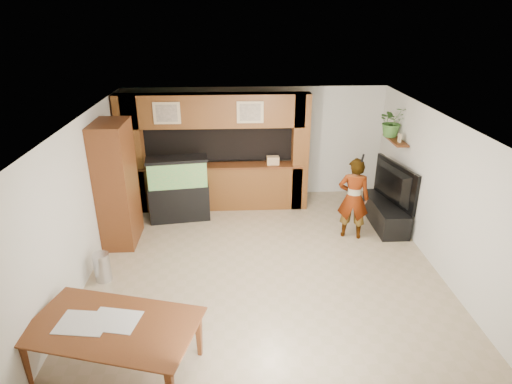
{
  "coord_description": "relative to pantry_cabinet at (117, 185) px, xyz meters",
  "views": [
    {
      "loc": [
        -0.46,
        -6.44,
        4.23
      ],
      "look_at": [
        -0.11,
        0.6,
        1.18
      ],
      "focal_mm": 30.0,
      "sensor_mm": 36.0,
      "label": 1
    }
  ],
  "objects": [
    {
      "name": "microphone",
      "position": [
        4.55,
        -0.22,
        0.52
      ],
      "size": [
        0.04,
        0.11,
        0.17
      ],
      "primitive_type": "cylinder",
      "rotation": [
        0.44,
        0.0,
        0.0
      ],
      "color": "black",
      "rests_on": "person"
    },
    {
      "name": "newspaper_a",
      "position": [
        0.72,
        -3.27,
        -0.46
      ],
      "size": [
        0.66,
        0.54,
        0.01
      ],
      "primitive_type": "cube",
      "rotation": [
        0.0,
        0.0,
        -0.21
      ],
      "color": "silver",
      "rests_on": "dining_table"
    },
    {
      "name": "tv_stand",
      "position": [
        5.35,
        0.41,
        -0.93
      ],
      "size": [
        0.55,
        1.5,
        0.5
      ],
      "primitive_type": "cube",
      "color": "black",
      "rests_on": "floor"
    },
    {
      "name": "wall_back",
      "position": [
        2.7,
        2.19,
        0.12
      ],
      "size": [
        6.0,
        0.0,
        6.0
      ],
      "primitive_type": "plane",
      "rotation": [
        1.57,
        0.0,
        0.0
      ],
      "color": "beige",
      "rests_on": "floor"
    },
    {
      "name": "photo_frame",
      "position": [
        5.55,
        0.69,
        0.62
      ],
      "size": [
        0.03,
        0.13,
        0.18
      ],
      "primitive_type": "cube",
      "rotation": [
        0.0,
        0.0,
        0.01
      ],
      "color": "tan",
      "rests_on": "wall_shelf"
    },
    {
      "name": "wall_shelf",
      "position": [
        5.55,
        0.89,
        0.52
      ],
      "size": [
        0.25,
        0.9,
        0.04
      ],
      "primitive_type": "cube",
      "color": "brown",
      "rests_on": "wall_right"
    },
    {
      "name": "partition",
      "position": [
        1.75,
        1.57,
        0.13
      ],
      "size": [
        4.2,
        0.99,
        2.6
      ],
      "color": "brown",
      "rests_on": "floor"
    },
    {
      "name": "trash_can",
      "position": [
        -0.02,
        -1.35,
        -0.93
      ],
      "size": [
        0.27,
        0.27,
        0.5
      ],
      "primitive_type": "cylinder",
      "color": "#B2B2B7",
      "rests_on": "floor"
    },
    {
      "name": "pantry_cabinet",
      "position": [
        0.0,
        0.0,
        0.0
      ],
      "size": [
        0.59,
        0.97,
        2.37
      ],
      "primitive_type": "cube",
      "color": "brown",
      "rests_on": "floor"
    },
    {
      "name": "wall_clock",
      "position": [
        -0.27,
        -0.06,
        0.72
      ],
      "size": [
        0.05,
        0.25,
        0.25
      ],
      "color": "black",
      "rests_on": "wall_left"
    },
    {
      "name": "wall_left",
      "position": [
        -0.3,
        -1.06,
        0.12
      ],
      "size": [
        0.0,
        6.5,
        6.5
      ],
      "primitive_type": "plane",
      "rotation": [
        1.57,
        0.0,
        1.57
      ],
      "color": "beige",
      "rests_on": "floor"
    },
    {
      "name": "potted_plant",
      "position": [
        5.52,
        1.11,
        0.86
      ],
      "size": [
        0.65,
        0.59,
        0.64
      ],
      "primitive_type": "imported",
      "rotation": [
        0.0,
        0.0,
        0.16
      ],
      "color": "#3D6F2C",
      "rests_on": "wall_shelf"
    },
    {
      "name": "wall_right",
      "position": [
        5.7,
        -1.06,
        0.12
      ],
      "size": [
        0.0,
        6.5,
        6.5
      ],
      "primitive_type": "plane",
      "rotation": [
        1.57,
        0.0,
        -1.57
      ],
      "color": "beige",
      "rests_on": "floor"
    },
    {
      "name": "aquarium",
      "position": [
        1.01,
        0.89,
        -0.51
      ],
      "size": [
        1.25,
        0.47,
        1.39
      ],
      "rotation": [
        0.0,
        0.0,
        0.13
      ],
      "color": "black",
      "rests_on": "floor"
    },
    {
      "name": "counter_box",
      "position": [
        3.05,
        1.39,
        -0.06
      ],
      "size": [
        0.27,
        0.18,
        0.18
      ],
      "primitive_type": "cube",
      "rotation": [
        0.0,
        0.0,
        0.03
      ],
      "color": "tan",
      "rests_on": "partition"
    },
    {
      "name": "ceiling",
      "position": [
        2.7,
        -1.06,
        1.42
      ],
      "size": [
        6.5,
        6.5,
        0.0
      ],
      "primitive_type": "plane",
      "color": "white",
      "rests_on": "wall_back"
    },
    {
      "name": "dining_table",
      "position": [
        0.7,
        -3.38,
        -0.83
      ],
      "size": [
        2.26,
        1.63,
        0.72
      ],
      "primitive_type": "imported",
      "rotation": [
        0.0,
        0.0,
        -0.26
      ],
      "color": "brown",
      "rests_on": "floor"
    },
    {
      "name": "television",
      "position": [
        5.35,
        0.41,
        -0.26
      ],
      "size": [
        0.5,
        1.46,
        0.84
      ],
      "primitive_type": "imported",
      "rotation": [
        0.0,
        0.0,
        1.79
      ],
      "color": "black",
      "rests_on": "tv_stand"
    },
    {
      "name": "floor",
      "position": [
        2.7,
        -1.06,
        -1.18
      ],
      "size": [
        6.5,
        6.5,
        0.0
      ],
      "primitive_type": "plane",
      "color": "tan",
      "rests_on": "ground"
    },
    {
      "name": "newspaper_b",
      "position": [
        0.35,
        -3.3,
        -0.46
      ],
      "size": [
        0.66,
        0.52,
        0.01
      ],
      "primitive_type": "cube",
      "rotation": [
        0.0,
        0.0,
        -0.13
      ],
      "color": "silver",
      "rests_on": "dining_table"
    },
    {
      "name": "person",
      "position": [
        4.5,
        -0.06,
        -0.36
      ],
      "size": [
        0.68,
        0.54,
        1.65
      ],
      "primitive_type": "imported",
      "rotation": [
        0.0,
        0.0,
        2.88
      ],
      "color": "#9D8556",
      "rests_on": "floor"
    }
  ]
}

